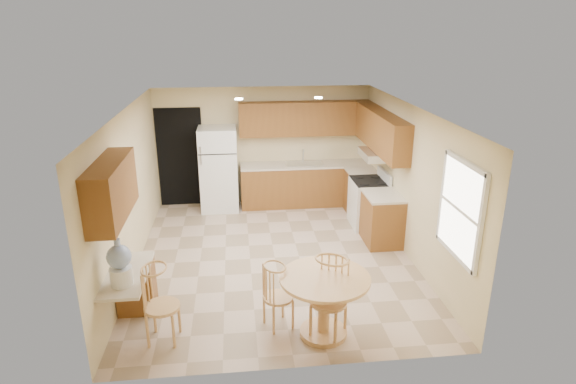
{
  "coord_description": "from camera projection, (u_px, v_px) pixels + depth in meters",
  "views": [
    {
      "loc": [
        -0.58,
        -7.24,
        3.75
      ],
      "look_at": [
        0.26,
        0.3,
        1.06
      ],
      "focal_mm": 30.0,
      "sensor_mm": 36.0,
      "label": 1
    }
  ],
  "objects": [
    {
      "name": "counter_right_b",
      "position": [
        384.0,
        196.0,
        8.38
      ],
      "size": [
        0.63,
        0.8,
        0.04
      ],
      "primitive_type": "cube",
      "color": "beige",
      "rests_on": "base_cab_right_b"
    },
    {
      "name": "sink",
      "position": [
        304.0,
        164.0,
        10.18
      ],
      "size": [
        0.78,
        0.44,
        0.01
      ],
      "primitive_type": "cube",
      "color": "silver",
      "rests_on": "counter_back"
    },
    {
      "name": "upper_cab_left",
      "position": [
        111.0,
        190.0,
        5.76
      ],
      "size": [
        0.33,
        1.4,
        0.7
      ],
      "primitive_type": "cube",
      "color": "brown",
      "rests_on": "wall_left"
    },
    {
      "name": "dining_table",
      "position": [
        324.0,
        297.0,
        5.94
      ],
      "size": [
        1.12,
        1.12,
        0.83
      ],
      "rotation": [
        0.0,
        0.0,
        0.31
      ],
      "color": "#E1AE70",
      "rests_on": "floor"
    },
    {
      "name": "wall_front",
      "position": [
        296.0,
        271.0,
        5.1
      ],
      "size": [
        4.5,
        0.02,
        2.5
      ],
      "primitive_type": "cube",
      "color": "beige",
      "rests_on": "floor"
    },
    {
      "name": "water_crock",
      "position": [
        120.0,
        264.0,
        5.69
      ],
      "size": [
        0.29,
        0.29,
        0.6
      ],
      "color": "white",
      "rests_on": "desk_top"
    },
    {
      "name": "window",
      "position": [
        461.0,
        210.0,
        6.1
      ],
      "size": [
        0.06,
        1.12,
        1.3
      ],
      "color": "white",
      "rests_on": "wall_right"
    },
    {
      "name": "refrigerator",
      "position": [
        219.0,
        169.0,
        9.95
      ],
      "size": [
        0.77,
        0.75,
        1.74
      ],
      "color": "white",
      "rests_on": "floor"
    },
    {
      "name": "ceiling",
      "position": [
        273.0,
        109.0,
        7.26
      ],
      "size": [
        4.5,
        5.5,
        0.02
      ],
      "primitive_type": "cube",
      "color": "white",
      "rests_on": "wall_back"
    },
    {
      "name": "base_cab_right_a",
      "position": [
        361.0,
        192.0,
        9.89
      ],
      "size": [
        0.6,
        0.59,
        0.87
      ],
      "primitive_type": "cube",
      "color": "brown",
      "rests_on": "floor"
    },
    {
      "name": "base_cab_right_b",
      "position": [
        382.0,
        220.0,
        8.53
      ],
      "size": [
        0.6,
        0.8,
        0.87
      ],
      "primitive_type": "cube",
      "color": "brown",
      "rests_on": "floor"
    },
    {
      "name": "desk_top",
      "position": [
        127.0,
        275.0,
        6.04
      ],
      "size": [
        0.5,
        1.2,
        0.04
      ],
      "primitive_type": "cube",
      "color": "beige",
      "rests_on": "desk_pedestal"
    },
    {
      "name": "upper_cab_right",
      "position": [
        381.0,
        131.0,
        8.83
      ],
      "size": [
        0.33,
        2.42,
        0.7
      ],
      "primitive_type": "cube",
      "color": "brown",
      "rests_on": "wall_right"
    },
    {
      "name": "range_hood",
      "position": [
        376.0,
        154.0,
        8.94
      ],
      "size": [
        0.5,
        0.76,
        0.14
      ],
      "primitive_type": "cube",
      "color": "silver",
      "rests_on": "upper_cab_right"
    },
    {
      "name": "upper_cab_back",
      "position": [
        305.0,
        119.0,
        9.99
      ],
      "size": [
        2.75,
        0.33,
        0.7
      ],
      "primitive_type": "cube",
      "color": "brown",
      "rests_on": "wall_back"
    },
    {
      "name": "doorway",
      "position": [
        180.0,
        158.0,
        10.12
      ],
      "size": [
        0.9,
        0.02,
        2.1
      ],
      "primitive_type": "cube",
      "color": "black",
      "rests_on": "floor"
    },
    {
      "name": "desk_pedestal",
      "position": [
        136.0,
        286.0,
        6.53
      ],
      "size": [
        0.48,
        0.42,
        0.72
      ],
      "primitive_type": "cube",
      "color": "brown",
      "rests_on": "floor"
    },
    {
      "name": "chair_table_b",
      "position": [
        331.0,
        296.0,
        5.78
      ],
      "size": [
        0.46,
        0.54,
        1.05
      ],
      "rotation": [
        0.0,
        0.0,
        2.55
      ],
      "color": "#E1AE70",
      "rests_on": "floor"
    },
    {
      "name": "wall_back",
      "position": [
        263.0,
        146.0,
        10.25
      ],
      "size": [
        4.5,
        0.02,
        2.5
      ],
      "primitive_type": "cube",
      "color": "beige",
      "rests_on": "floor"
    },
    {
      "name": "stove",
      "position": [
        369.0,
        202.0,
        9.25
      ],
      "size": [
        0.65,
        0.76,
        1.09
      ],
      "color": "white",
      "rests_on": "floor"
    },
    {
      "name": "counter_back",
      "position": [
        306.0,
        165.0,
        10.19
      ],
      "size": [
        2.75,
        0.63,
        0.04
      ],
      "primitive_type": "cube",
      "color": "beige",
      "rests_on": "base_cab_back"
    },
    {
      "name": "floor",
      "position": [
        275.0,
        258.0,
        8.1
      ],
      "size": [
        5.5,
        5.5,
        0.0
      ],
      "primitive_type": "plane",
      "color": "tan",
      "rests_on": "ground"
    },
    {
      "name": "wall_right",
      "position": [
        410.0,
        183.0,
        7.92
      ],
      "size": [
        0.02,
        5.5,
        2.5
      ],
      "primitive_type": "cube",
      "color": "beige",
      "rests_on": "floor"
    },
    {
      "name": "can_light_a",
      "position": [
        239.0,
        99.0,
        8.34
      ],
      "size": [
        0.14,
        0.14,
        0.02
      ],
      "primitive_type": "cylinder",
      "color": "white",
      "rests_on": "ceiling"
    },
    {
      "name": "wall_left",
      "position": [
        129.0,
        193.0,
        7.44
      ],
      "size": [
        0.02,
        5.5,
        2.5
      ],
      "primitive_type": "cube",
      "color": "beige",
      "rests_on": "floor"
    },
    {
      "name": "can_light_b",
      "position": [
        318.0,
        98.0,
        8.48
      ],
      "size": [
        0.14,
        0.14,
        0.02
      ],
      "primitive_type": "cylinder",
      "color": "white",
      "rests_on": "ceiling"
    },
    {
      "name": "counter_right_a",
      "position": [
        362.0,
        171.0,
        9.74
      ],
      "size": [
        0.63,
        0.59,
        0.04
      ],
      "primitive_type": "cube",
      "color": "beige",
      "rests_on": "base_cab_right_a"
    },
    {
      "name": "chair_table_a",
      "position": [
        279.0,
        293.0,
        6.04
      ],
      "size": [
        0.39,
        0.5,
        0.88
      ],
      "rotation": [
        0.0,
        0.0,
        -1.18
      ],
      "color": "#E1AE70",
      "rests_on": "floor"
    },
    {
      "name": "base_cab_back",
      "position": [
        305.0,
        185.0,
        10.34
      ],
      "size": [
        2.75,
        0.6,
        0.87
      ],
      "primitive_type": "cube",
      "color": "brown",
      "rests_on": "floor"
    },
    {
      "name": "chair_desk",
      "position": [
        160.0,
        301.0,
        5.72
      ],
      "size": [
        0.44,
        0.57,
        0.99
      ],
      "rotation": [
        0.0,
        0.0,
        -1.69
      ],
      "color": "#E1AE70",
      "rests_on": "floor"
    }
  ]
}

